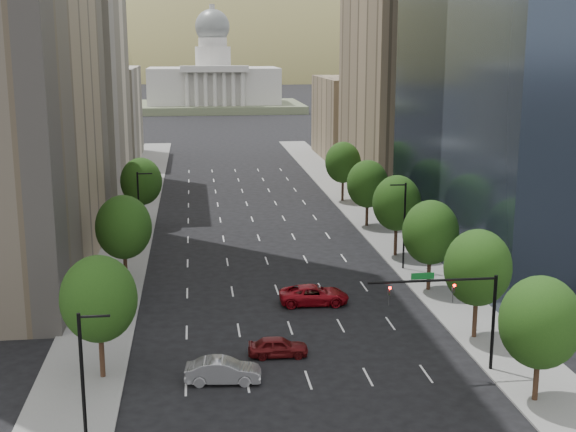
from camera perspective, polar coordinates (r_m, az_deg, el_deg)
name	(u,v)px	position (r m, az deg, el deg)	size (l,w,h in m)	color
sidewalk_left	(118,265)	(82.17, -12.43, -3.55)	(6.00, 200.00, 0.15)	slate
sidewalk_right	(409,255)	(84.91, 8.89, -2.88)	(6.00, 200.00, 0.15)	slate
midrise_cream_left	(75,78)	(122.99, -15.48, 9.83)	(14.00, 30.00, 35.00)	beige
filler_left	(102,114)	(156.21, -13.58, 7.30)	(14.00, 26.00, 18.00)	beige
parking_tan_right	(401,93)	(123.20, 8.34, 8.98)	(14.00, 30.00, 30.00)	#8C7759
filler_right	(356,118)	(155.72, 5.05, 7.22)	(14.00, 26.00, 16.00)	#8C7759
tree_right_0	(540,322)	(51.53, 18.13, -7.48)	(5.20, 5.20, 8.39)	#382316
tree_right_1	(478,268)	(61.02, 13.83, -3.73)	(5.20, 5.20, 8.75)	#382316
tree_right_2	(430,232)	(71.99, 10.47, -1.20)	(5.20, 5.20, 8.61)	#382316
tree_right_3	(397,203)	(83.16, 8.03, 0.95)	(5.20, 5.20, 8.89)	#382316
tree_right_4	(368,184)	(96.58, 5.89, 2.37)	(5.20, 5.20, 8.46)	#382316
tree_right_5	(343,162)	(111.98, 4.08, 3.97)	(5.20, 5.20, 8.75)	#382316
tree_left_0	(99,299)	(53.75, -13.80, -5.97)	(5.20, 5.20, 8.75)	#382316
tree_left_1	(124,227)	(72.84, -12.04, -0.82)	(5.20, 5.20, 8.97)	#382316
tree_left_2	(141,181)	(98.31, -10.78, 2.52)	(5.20, 5.20, 8.68)	#382316
streetlight_rn	(404,223)	(78.53, 8.55, -0.55)	(1.70, 0.20, 9.00)	black
streetlight_ls	(84,388)	(42.91, -14.81, -12.19)	(1.70, 0.20, 9.00)	black
streetlight_ln	(139,210)	(85.69, -10.91, 0.47)	(1.70, 0.20, 9.00)	black
traffic_signal	(460,302)	(54.65, 12.59, -6.23)	(9.12, 0.40, 7.38)	black
capitol	(214,85)	(268.79, -5.51, 9.59)	(60.00, 40.00, 35.20)	#596647
foothills	(246,121)	(622.37, -3.14, 7.05)	(720.00, 413.00, 263.00)	olive
car_maroon	(278,347)	(57.58, -0.74, -9.62)	(1.78, 4.42, 1.51)	#550E10
car_silver	(223,371)	(53.56, -4.81, -11.32)	(1.80, 5.15, 1.70)	gray
car_red_far	(314,295)	(68.54, 1.93, -5.83)	(2.84, 6.15, 1.71)	maroon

